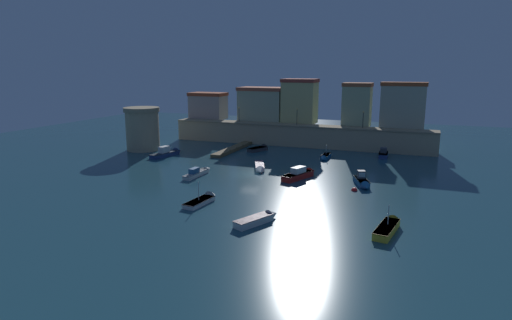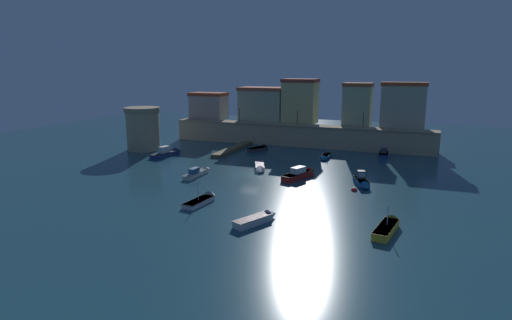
# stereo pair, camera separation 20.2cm
# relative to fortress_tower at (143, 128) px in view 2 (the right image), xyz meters

# --- Properties ---
(ground_plane) EXTENTS (140.65, 140.65, 0.00)m
(ground_plane) POSITION_rel_fortress_tower_xyz_m (25.92, -10.36, -4.07)
(ground_plane) COLOR #1E4756
(quay_wall) EXTENTS (52.26, 3.82, 4.23)m
(quay_wall) POSITION_rel_fortress_tower_xyz_m (25.92, 14.84, -1.95)
(quay_wall) COLOR tan
(quay_wall) RESTS_ON ground
(old_town_backdrop) EXTENTS (49.36, 5.83, 9.05)m
(old_town_backdrop) POSITION_rel_fortress_tower_xyz_m (24.52, 18.96, 3.86)
(old_town_backdrop) COLOR #AA9489
(old_town_backdrop) RESTS_ON ground
(fortress_tower) EXTENTS (6.60, 6.60, 8.03)m
(fortress_tower) POSITION_rel_fortress_tower_xyz_m (0.00, 0.00, 0.00)
(fortress_tower) COLOR tan
(fortress_tower) RESTS_ON ground
(pier_dock) EXTENTS (1.80, 15.05, 0.70)m
(pier_dock) POSITION_rel_fortress_tower_xyz_m (16.06, 5.56, -3.79)
(pier_dock) COLOR brown
(pier_dock) RESTS_ON ground
(quay_lamp_0) EXTENTS (0.32, 0.32, 3.09)m
(quay_lamp_0) POSITION_rel_fortress_tower_xyz_m (13.35, 14.84, 2.23)
(quay_lamp_0) COLOR black
(quay_lamp_0) RESTS_ON quay_wall
(quay_lamp_1) EXTENTS (0.32, 0.32, 3.27)m
(quay_lamp_1) POSITION_rel_fortress_tower_xyz_m (25.79, 14.84, 2.34)
(quay_lamp_1) COLOR black
(quay_lamp_1) RESTS_ON quay_wall
(quay_lamp_2) EXTENTS (0.32, 0.32, 3.14)m
(quay_lamp_2) POSITION_rel_fortress_tower_xyz_m (38.58, 14.84, 2.26)
(quay_lamp_2) COLOR black
(quay_lamp_2) RESTS_ON quay_wall
(moored_boat_0) EXTENTS (1.36, 6.97, 1.54)m
(moored_boat_0) POSITION_rel_fortress_tower_xyz_m (19.24, -13.67, -3.65)
(moored_boat_0) COLOR silver
(moored_boat_0) RESTS_ON ground
(moored_boat_1) EXTENTS (1.21, 4.97, 2.56)m
(moored_boat_1) POSITION_rel_fortress_tower_xyz_m (33.91, 4.13, -3.71)
(moored_boat_1) COLOR #195689
(moored_boat_1) RESTS_ON ground
(moored_boat_2) EXTENTS (1.70, 5.23, 1.92)m
(moored_boat_2) POSITION_rel_fortress_tower_xyz_m (43.01, 10.05, -3.53)
(moored_boat_2) COLOR navy
(moored_boat_2) RESTS_ON ground
(moored_boat_3) EXTENTS (3.07, 5.28, 2.12)m
(moored_boat_3) POSITION_rel_fortress_tower_xyz_m (42.23, -11.06, -3.51)
(moored_boat_3) COLOR #195689
(moored_boat_3) RESTS_ON ground
(moored_boat_4) EXTENTS (3.85, 7.15, 1.97)m
(moored_boat_4) POSITION_rel_fortress_tower_xyz_m (33.51, -9.74, -3.49)
(moored_boat_4) COLOR red
(moored_boat_4) RESTS_ON ground
(moored_boat_5) EXTENTS (2.35, 6.68, 2.98)m
(moored_boat_5) POSITION_rel_fortress_tower_xyz_m (46.79, -26.17, -3.68)
(moored_boat_5) COLOR gold
(moored_boat_5) RESTS_ON ground
(moored_boat_6) EXTENTS (2.09, 5.90, 3.16)m
(moored_boat_6) POSITION_rel_fortress_tower_xyz_m (25.99, -24.64, -3.79)
(moored_boat_6) COLOR silver
(moored_boat_6) RESTS_ON ground
(moored_boat_7) EXTENTS (3.42, 5.21, 1.56)m
(moored_boat_7) POSITION_rel_fortress_tower_xyz_m (20.86, 7.48, -3.71)
(moored_boat_7) COLOR #333338
(moored_boat_7) RESTS_ON ground
(moored_boat_8) EXTENTS (2.79, 7.50, 2.22)m
(moored_boat_8) POSITION_rel_fortress_tower_xyz_m (7.28, -2.95, -3.55)
(moored_boat_8) COLOR navy
(moored_boat_8) RESTS_ON ground
(moored_boat_9) EXTENTS (3.83, 6.84, 1.24)m
(moored_boat_9) POSITION_rel_fortress_tower_xyz_m (26.27, -7.10, -3.70)
(moored_boat_9) COLOR white
(moored_boat_9) RESTS_ON ground
(moored_boat_10) EXTENTS (3.51, 5.65, 1.25)m
(moored_boat_10) POSITION_rel_fortress_tower_xyz_m (34.39, -28.74, -3.69)
(moored_boat_10) COLOR silver
(moored_boat_10) RESTS_ON ground
(mooring_buoy_0) EXTENTS (0.78, 0.78, 0.78)m
(mooring_buoy_0) POSITION_rel_fortress_tower_xyz_m (41.58, -13.57, -4.07)
(mooring_buoy_0) COLOR red
(mooring_buoy_0) RESTS_ON ground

